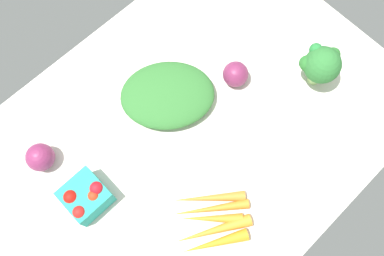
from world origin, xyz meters
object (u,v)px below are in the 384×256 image
leafy_greens_clump (168,95)px  red_onion_center (40,157)px  red_onion_near_basket (236,74)px  carrot_bunch (212,222)px  berry_basket (86,197)px  broccoli_head (321,64)px

leafy_greens_clump → red_onion_center: size_ratio=3.50×
red_onion_center → red_onion_near_basket: 50.50cm
leafy_greens_clump → carrot_bunch: 32.08cm
carrot_bunch → leafy_greens_clump: bearing=65.2°
red_onion_center → carrot_bunch: red_onion_center is taller
leafy_greens_clump → red_onion_near_basket: red_onion_near_basket is taller
red_onion_center → red_onion_near_basket: (47.77, -16.39, -0.08)cm
leafy_greens_clump → red_onion_center: bearing=164.9°
berry_basket → red_onion_near_basket: 46.02cm
carrot_bunch → berry_basket: berry_basket is taller
leafy_greens_clump → berry_basket: (-30.18, -5.84, 0.93)cm
broccoli_head → carrot_bunch: (-43.66, -7.87, -6.59)cm
berry_basket → red_onion_near_basket: (45.97, -1.91, -0.41)cm
red_onion_near_basket → broccoli_head: bearing=-43.0°
carrot_bunch → red_onion_near_basket: size_ratio=3.17×
carrot_bunch → berry_basket: size_ratio=2.24×
leafy_greens_clump → carrot_bunch: size_ratio=1.13×
leafy_greens_clump → berry_basket: berry_basket is taller
broccoli_head → berry_basket: size_ratio=1.38×
red_onion_center → leafy_greens_clump: bearing=-15.1°
broccoli_head → red_onion_near_basket: bearing=137.0°
red_onion_center → red_onion_near_basket: bearing=-18.9°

